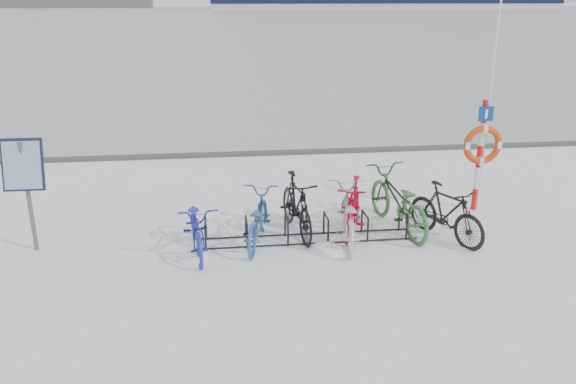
% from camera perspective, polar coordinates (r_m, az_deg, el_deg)
% --- Properties ---
extents(ground, '(900.00, 900.00, 0.00)m').
position_cam_1_polar(ground, '(10.23, 1.86, -4.86)').
color(ground, white).
rests_on(ground, ground).
extents(ice_sheet, '(400.00, 298.00, 0.02)m').
position_cam_1_polar(ice_sheet, '(164.30, -6.76, 17.55)').
color(ice_sheet, '#A4B2BA').
rests_on(ice_sheet, ground).
extents(quay_edge, '(400.00, 0.25, 0.10)m').
position_cam_1_polar(quay_edge, '(15.75, -1.40, 4.00)').
color(quay_edge, '#3F3F42').
rests_on(quay_edge, ground).
extents(bike_rack, '(4.00, 0.48, 0.46)m').
position_cam_1_polar(bike_rack, '(10.16, 1.87, -3.93)').
color(bike_rack, black).
rests_on(bike_rack, ground).
extents(info_board, '(0.67, 0.26, 1.99)m').
position_cam_1_polar(info_board, '(10.28, -25.25, 1.89)').
color(info_board, '#595B5E').
rests_on(info_board, ground).
extents(lifebuoy_station, '(0.80, 0.23, 4.14)m').
position_cam_1_polar(lifebuoy_station, '(11.83, 19.12, 4.53)').
color(lifebuoy_station, red).
rests_on(lifebuoy_station, ground).
extents(bike_0, '(0.85, 1.91, 0.97)m').
position_cam_1_polar(bike_0, '(9.74, -9.25, -3.29)').
color(bike_0, '#1F299F').
rests_on(bike_0, ground).
extents(bike_1, '(1.04, 1.93, 0.96)m').
position_cam_1_polar(bike_1, '(9.99, -3.17, -2.51)').
color(bike_1, '#2A5392').
rests_on(bike_1, ground).
extents(bike_2, '(0.80, 1.95, 1.14)m').
position_cam_1_polar(bike_2, '(10.34, 0.88, -1.18)').
color(bike_2, black).
rests_on(bike_2, ground).
extents(bike_3, '(0.98, 2.06, 1.03)m').
position_cam_1_polar(bike_3, '(10.06, 6.08, -2.19)').
color(bike_3, '#B0B2B7').
rests_on(bike_3, ground).
extents(bike_4, '(1.06, 1.81, 1.05)m').
position_cam_1_polar(bike_4, '(10.42, 6.65, -1.42)').
color(bike_4, '#A8041E').
rests_on(bike_4, ground).
extents(bike_5, '(1.16, 2.34, 1.17)m').
position_cam_1_polar(bike_5, '(10.73, 11.06, -0.69)').
color(bike_5, '#2E622D').
rests_on(bike_5, ground).
extents(bike_6, '(1.22, 1.79, 1.05)m').
position_cam_1_polar(bike_6, '(10.49, 15.79, -1.88)').
color(bike_6, black).
rests_on(bike_6, ground).
extents(snow_drifts, '(5.39, 1.82, 0.21)m').
position_cam_1_polar(snow_drifts, '(10.24, 1.82, -4.83)').
color(snow_drifts, white).
rests_on(snow_drifts, ground).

